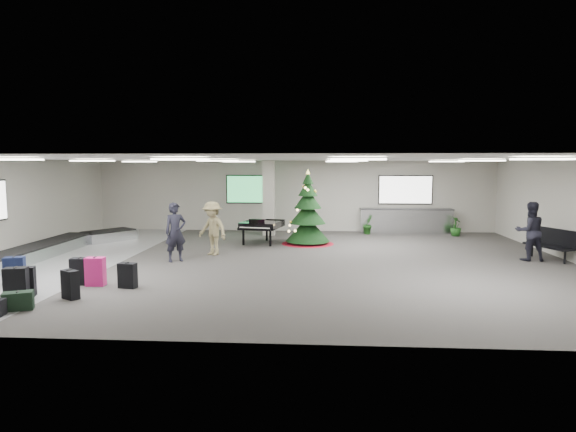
# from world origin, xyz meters

# --- Properties ---
(ground) EXTENTS (18.00, 18.00, 0.00)m
(ground) POSITION_xyz_m (0.00, 0.00, 0.00)
(ground) COLOR #363331
(ground) RESTS_ON ground
(room_envelope) EXTENTS (18.02, 14.02, 3.21)m
(room_envelope) POSITION_xyz_m (-0.38, 0.67, 2.33)
(room_envelope) COLOR #A9A69A
(room_envelope) RESTS_ON ground
(baggage_carousel) EXTENTS (2.28, 9.71, 0.43)m
(baggage_carousel) POSITION_xyz_m (-7.84, -0.08, 0.21)
(baggage_carousel) COLOR silver
(baggage_carousel) RESTS_ON ground
(service_counter) EXTENTS (4.05, 0.65, 1.08)m
(service_counter) POSITION_xyz_m (5.00, 6.65, 0.55)
(service_counter) COLOR silver
(service_counter) RESTS_ON ground
(suitcase_0) EXTENTS (0.53, 0.38, 0.76)m
(suitcase_0) POSITION_xyz_m (-5.58, -4.76, 0.37)
(suitcase_0) COLOR black
(suitcase_0) RESTS_ON ground
(suitcase_1) EXTENTS (0.48, 0.41, 0.67)m
(suitcase_1) POSITION_xyz_m (-4.44, -4.55, 0.33)
(suitcase_1) COLOR black
(suitcase_1) RESTS_ON ground
(pink_suitcase) EXTENTS (0.47, 0.27, 0.74)m
(pink_suitcase) POSITION_xyz_m (-4.42, -3.37, 0.36)
(pink_suitcase) COLOR #D41B74
(pink_suitcase) RESTS_ON ground
(suitcase_3) EXTENTS (0.47, 0.28, 0.70)m
(suitcase_3) POSITION_xyz_m (-4.86, -3.29, 0.34)
(suitcase_3) COLOR black
(suitcase_3) RESTS_ON ground
(navy_suitcase) EXTENTS (0.53, 0.41, 0.74)m
(navy_suitcase) POSITION_xyz_m (-6.46, -3.48, 0.36)
(navy_suitcase) COLOR black
(navy_suitcase) RESTS_ON ground
(suitcase_5) EXTENTS (0.51, 0.38, 0.71)m
(suitcase_5) POSITION_xyz_m (-5.58, -4.46, 0.35)
(suitcase_5) COLOR black
(suitcase_5) RESTS_ON ground
(green_duffel) EXTENTS (0.64, 0.49, 0.40)m
(green_duffel) POSITION_xyz_m (-5.10, -5.45, 0.19)
(green_duffel) COLOR black
(green_duffel) RESTS_ON ground
(suitcase_7) EXTENTS (0.46, 0.30, 0.64)m
(suitcase_7) POSITION_xyz_m (-3.53, -3.53, 0.31)
(suitcase_7) COLOR black
(suitcase_7) RESTS_ON ground
(christmas_tree) EXTENTS (2.00, 2.00, 2.85)m
(christmas_tree) POSITION_xyz_m (0.72, 3.38, 0.98)
(christmas_tree) COLOR maroon
(christmas_tree) RESTS_ON ground
(grand_piano) EXTENTS (1.65, 1.97, 1.00)m
(grand_piano) POSITION_xyz_m (-1.06, 3.37, 0.71)
(grand_piano) COLOR black
(grand_piano) RESTS_ON ground
(bench) EXTENTS (1.09, 1.67, 1.01)m
(bench) POSITION_xyz_m (8.53, 0.73, 0.57)
(bench) COLOR black
(bench) RESTS_ON ground
(traveler_a) EXTENTS (0.81, 0.75, 1.85)m
(traveler_a) POSITION_xyz_m (-3.31, -0.25, 0.92)
(traveler_a) COLOR black
(traveler_a) RESTS_ON ground
(traveler_b) EXTENTS (1.34, 1.18, 1.80)m
(traveler_b) POSITION_xyz_m (-2.40, 0.90, 0.90)
(traveler_b) COLOR #8F8258
(traveler_b) RESTS_ON ground
(traveler_bench) EXTENTS (0.93, 0.74, 1.86)m
(traveler_bench) POSITION_xyz_m (7.78, 0.62, 0.93)
(traveler_bench) COLOR black
(traveler_bench) RESTS_ON ground
(potted_plant_left) EXTENTS (0.57, 0.60, 0.85)m
(potted_plant_left) POSITION_xyz_m (3.29, 6.14, 0.42)
(potted_plant_left) COLOR #164014
(potted_plant_left) RESTS_ON ground
(potted_plant_right) EXTENTS (0.53, 0.53, 0.83)m
(potted_plant_right) POSITION_xyz_m (6.95, 5.80, 0.42)
(potted_plant_right) COLOR #164014
(potted_plant_right) RESTS_ON ground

